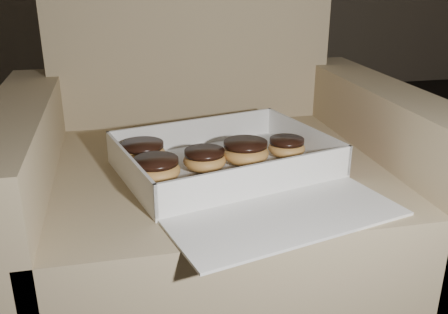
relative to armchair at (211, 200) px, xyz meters
name	(u,v)px	position (x,y,z in m)	size (l,w,h in m)	color
floor	(365,301)	(0.38, -0.07, -0.29)	(4.50, 4.50, 0.00)	black
armchair	(211,200)	(0.00, 0.00, 0.00)	(0.89, 0.75, 0.92)	#988A61
bakery_box	(235,171)	(0.02, -0.15, 0.14)	(0.49, 0.54, 0.07)	white
donut_a	(205,159)	(-0.04, -0.13, 0.15)	(0.08, 0.08, 0.04)	#D8984B
donut_b	(156,169)	(-0.13, -0.16, 0.15)	(0.09, 0.09, 0.05)	#D8984B
donut_c	(143,152)	(-0.15, -0.07, 0.15)	(0.09, 0.09, 0.05)	#D8984B
donut_d	(245,152)	(0.05, -0.11, 0.16)	(0.09, 0.09, 0.05)	#D8984B
donut_e	(287,147)	(0.15, -0.09, 0.15)	(0.08, 0.08, 0.04)	#D8984B
crumb_a	(156,181)	(-0.14, -0.16, 0.13)	(0.01, 0.01, 0.00)	black
crumb_b	(289,173)	(0.12, -0.18, 0.13)	(0.01, 0.01, 0.00)	black
crumb_c	(263,171)	(0.07, -0.16, 0.13)	(0.01, 0.01, 0.00)	black
crumb_d	(203,183)	(-0.05, -0.19, 0.13)	(0.01, 0.01, 0.00)	black
crumb_e	(202,173)	(-0.05, -0.15, 0.13)	(0.01, 0.01, 0.00)	black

